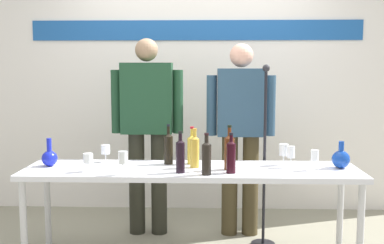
# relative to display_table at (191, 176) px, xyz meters

# --- Properties ---
(back_wall) EXTENTS (4.77, 0.11, 3.00)m
(back_wall) POSITION_rel_display_table_xyz_m (0.00, 1.44, 0.83)
(back_wall) COLOR white
(back_wall) RESTS_ON ground
(display_table) EXTENTS (2.49, 0.60, 0.73)m
(display_table) POSITION_rel_display_table_xyz_m (0.00, 0.00, 0.00)
(display_table) COLOR white
(display_table) RESTS_ON ground
(decanter_blue_left) EXTENTS (0.12, 0.12, 0.22)m
(decanter_blue_left) POSITION_rel_display_table_xyz_m (-1.08, 0.04, 0.13)
(decanter_blue_left) COLOR #1722BE
(decanter_blue_left) RESTS_ON display_table
(decanter_blue_right) EXTENTS (0.13, 0.13, 0.20)m
(decanter_blue_right) POSITION_rel_display_table_xyz_m (1.12, 0.04, 0.13)
(decanter_blue_right) COLOR #133B9E
(decanter_blue_right) RESTS_ON display_table
(presenter_left) EXTENTS (0.63, 0.22, 1.73)m
(presenter_left) POSITION_rel_display_table_xyz_m (-0.41, 0.64, 0.32)
(presenter_left) COLOR #27281E
(presenter_left) RESTS_ON ground
(presenter_right) EXTENTS (0.60, 0.22, 1.69)m
(presenter_right) POSITION_rel_display_table_xyz_m (0.41, 0.64, 0.29)
(presenter_right) COLOR #403620
(presenter_right) RESTS_ON ground
(wine_bottle_0) EXTENTS (0.07, 0.07, 0.30)m
(wine_bottle_0) POSITION_rel_display_table_xyz_m (0.11, -0.21, 0.19)
(wine_bottle_0) COLOR black
(wine_bottle_0) RESTS_ON display_table
(wine_bottle_1) EXTENTS (0.06, 0.06, 0.30)m
(wine_bottle_1) POSITION_rel_display_table_xyz_m (-0.07, -0.15, 0.19)
(wine_bottle_1) COLOR black
(wine_bottle_1) RESTS_ON display_table
(wine_bottle_2) EXTENTS (0.07, 0.07, 0.33)m
(wine_bottle_2) POSITION_rel_display_table_xyz_m (0.28, -0.04, 0.20)
(wine_bottle_2) COLOR #53240F
(wine_bottle_2) RESTS_ON display_table
(wine_bottle_3) EXTENTS (0.07, 0.07, 0.29)m
(wine_bottle_3) POSITION_rel_display_table_xyz_m (0.29, -0.15, 0.18)
(wine_bottle_3) COLOR black
(wine_bottle_3) RESTS_ON display_table
(wine_bottle_4) EXTENTS (0.07, 0.07, 0.30)m
(wine_bottle_4) POSITION_rel_display_table_xyz_m (0.02, 0.03, 0.19)
(wine_bottle_4) COLOR gold
(wine_bottle_4) RESTS_ON display_table
(wine_bottle_5) EXTENTS (0.07, 0.07, 0.31)m
(wine_bottle_5) POSITION_rel_display_table_xyz_m (-0.18, 0.15, 0.19)
(wine_bottle_5) COLOR black
(wine_bottle_5) RESTS_ON display_table
(wine_bottle_6) EXTENTS (0.07, 0.07, 0.29)m
(wine_bottle_6) POSITION_rel_display_table_xyz_m (0.00, 0.16, 0.18)
(wine_bottle_6) COLOR gold
(wine_bottle_6) RESTS_ON display_table
(wine_glass_left_0) EXTENTS (0.07, 0.07, 0.14)m
(wine_glass_left_0) POSITION_rel_display_table_xyz_m (-0.69, 0.20, 0.16)
(wine_glass_left_0) COLOR white
(wine_glass_left_0) RESTS_ON display_table
(wine_glass_left_1) EXTENTS (0.07, 0.07, 0.13)m
(wine_glass_left_1) POSITION_rel_display_table_xyz_m (-0.74, -0.14, 0.15)
(wine_glass_left_1) COLOR white
(wine_glass_left_1) RESTS_ON display_table
(wine_glass_left_2) EXTENTS (0.07, 0.07, 0.17)m
(wine_glass_left_2) POSITION_rel_display_table_xyz_m (-0.47, -0.24, 0.18)
(wine_glass_left_2) COLOR white
(wine_glass_left_2) RESTS_ON display_table
(wine_glass_right_0) EXTENTS (0.06, 0.06, 0.15)m
(wine_glass_right_0) POSITION_rel_display_table_xyz_m (0.90, -0.04, 0.16)
(wine_glass_right_0) COLOR white
(wine_glass_right_0) RESTS_ON display_table
(wine_glass_right_1) EXTENTS (0.07, 0.07, 0.16)m
(wine_glass_right_1) POSITION_rel_display_table_xyz_m (0.71, 0.14, 0.17)
(wine_glass_right_1) COLOR white
(wine_glass_right_1) RESTS_ON display_table
(wine_glass_right_2) EXTENTS (0.06, 0.06, 0.16)m
(wine_glass_right_2) POSITION_rel_display_table_xyz_m (0.75, 0.05, 0.17)
(wine_glass_right_2) COLOR white
(wine_glass_right_2) RESTS_ON display_table
(microphone_stand) EXTENTS (0.20, 0.20, 1.51)m
(microphone_stand) POSITION_rel_display_table_xyz_m (0.59, 0.36, -0.17)
(microphone_stand) COLOR black
(microphone_stand) RESTS_ON ground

